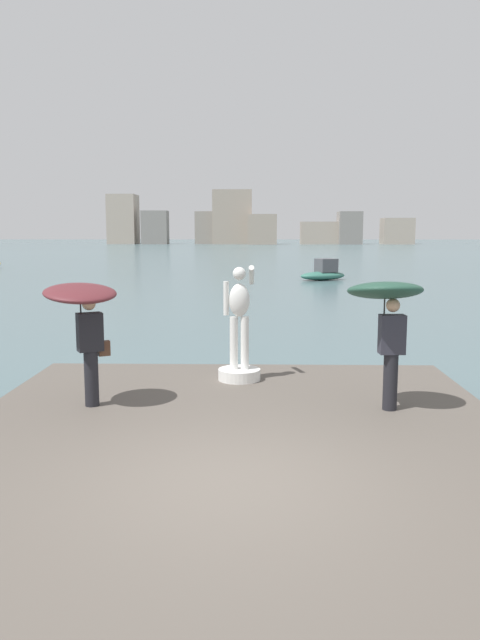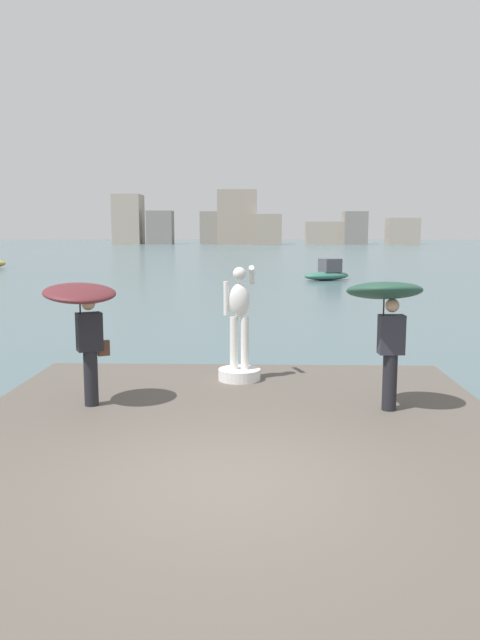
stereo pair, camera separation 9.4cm
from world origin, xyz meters
name	(u,v)px [view 2 (the right image)]	position (x,y,z in m)	size (l,w,h in m)	color
ground_plane	(255,273)	(0.00, 40.00, 0.00)	(400.00, 400.00, 0.00)	#4C666B
pier	(233,450)	(0.00, 1.50, 0.20)	(7.88, 9.01, 0.40)	#564F47
statue_white_figure	(239,342)	(-0.02, 4.68, 1.11)	(0.78, 0.95, 2.12)	white
onlooker_left	(83,310)	(-2.39, 2.88, 1.93)	(1.52, 1.52, 1.98)	black
onlooker_right	(386,305)	(2.26, 2.82, 2.02)	(1.19, 1.21, 2.05)	black
boat_far	(328,273)	(4.73, 33.58, 0.48)	(3.52, 2.67, 1.38)	#336B5B
distant_skyline	(244,225)	(-3.71, 148.27, 4.79)	(75.58, 12.35, 13.26)	#A89989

